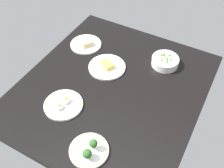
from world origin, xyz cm
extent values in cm
cube|color=black|center=(0.00, 0.00, 2.00)|extent=(111.12, 98.57, 4.00)
cylinder|color=white|center=(-31.47, 19.43, 6.39)|extent=(16.34, 16.34, 4.78)
torus|color=white|center=(-31.47, 19.43, 8.78)|extent=(16.48, 16.48, 0.80)
sphere|color=#599E38|center=(-28.68, 21.11, 9.43)|extent=(1.30, 1.30, 1.30)
sphere|color=#599E38|center=(-31.49, 19.46, 9.44)|extent=(1.33, 1.33, 1.33)
sphere|color=#599E38|center=(-28.33, 17.95, 9.43)|extent=(1.30, 1.30, 1.30)
sphere|color=#599E38|center=(-33.60, 17.17, 9.58)|extent=(1.59, 1.59, 1.59)
sphere|color=#599E38|center=(-31.48, 22.66, 9.43)|extent=(1.31, 1.31, 1.31)
sphere|color=#599E38|center=(-30.79, 20.57, 9.46)|extent=(1.37, 1.37, 1.37)
sphere|color=#599E38|center=(-34.67, 20.50, 9.53)|extent=(1.50, 1.50, 1.50)
sphere|color=#599E38|center=(-32.87, 15.91, 9.40)|extent=(1.24, 1.24, 1.24)
sphere|color=#599E38|center=(-27.95, 21.27, 9.33)|extent=(1.10, 1.10, 1.10)
cylinder|color=white|center=(-11.94, -10.04, 4.60)|extent=(22.33, 22.33, 1.21)
torus|color=gold|center=(-11.94, -10.04, 5.21)|extent=(20.15, 20.15, 0.50)
cube|color=#F2D14C|center=(-11.94, -10.04, 6.66)|extent=(8.14, 9.28, 2.90)
cylinder|color=white|center=(40.75, 10.29, 4.71)|extent=(18.47, 18.47, 1.42)
torus|color=gold|center=(40.75, 10.29, 5.42)|extent=(16.76, 16.76, 0.50)
cylinder|color=#9EBC72|center=(44.41, 11.96, 6.53)|extent=(1.52, 1.52, 2.22)
sphere|color=#2D6023|center=(44.41, 11.96, 9.28)|extent=(4.36, 4.36, 4.36)
cylinder|color=#9EBC72|center=(38.99, 11.87, 6.85)|extent=(1.40, 1.40, 2.86)
sphere|color=#2D6023|center=(38.99, 11.87, 9.77)|extent=(3.99, 3.99, 3.99)
cylinder|color=white|center=(24.48, -15.92, 4.64)|extent=(20.75, 20.75, 1.28)
torus|color=gold|center=(24.48, -15.92, 5.28)|extent=(18.76, 18.76, 0.50)
ellipsoid|color=white|center=(22.38, -15.35, 6.59)|extent=(4.76, 4.76, 2.62)
sphere|color=yellow|center=(22.38, -15.35, 7.76)|extent=(1.90, 1.90, 1.90)
ellipsoid|color=white|center=(27.46, -15.96, 6.48)|extent=(4.36, 4.36, 2.40)
sphere|color=yellow|center=(27.46, -15.96, 7.55)|extent=(1.74, 1.74, 1.74)
cylinder|color=white|center=(-24.08, -32.94, 4.51)|extent=(20.33, 20.33, 1.01)
torus|color=gold|center=(-24.08, -32.94, 5.01)|extent=(18.39, 18.39, 0.50)
cube|color=beige|center=(-24.08, -32.94, 5.61)|extent=(10.38, 10.89, 1.20)
cube|color=#E5B24C|center=(-24.08, -32.94, 6.61)|extent=(10.38, 10.89, 0.80)
cube|color=beige|center=(-24.08, -32.94, 7.61)|extent=(10.38, 10.89, 1.20)
camera|label=1|loc=(89.08, 49.03, 116.21)|focal=42.90mm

